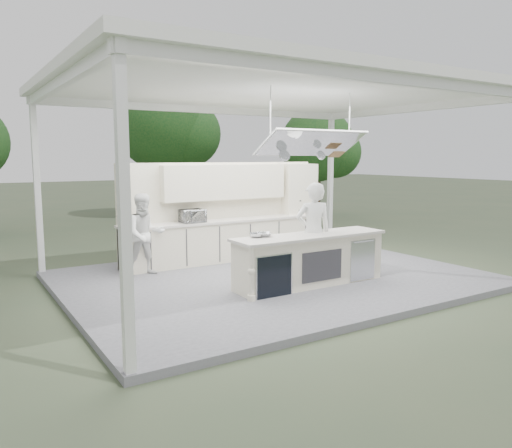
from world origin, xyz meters
TOP-DOWN VIEW (x-y plane):
  - ground at (0.00, 0.00)m, footprint 90.00×90.00m
  - stage_deck at (0.00, 0.00)m, footprint 8.00×6.00m
  - tent at (0.00, -0.01)m, footprint 8.20×6.20m
  - demo_island at (0.18, -0.91)m, footprint 3.10×0.79m
  - back_counter at (0.00, 1.90)m, footprint 5.08×0.72m
  - back_wall_unit at (0.44, 2.11)m, footprint 5.05×0.48m
  - tree_cluster at (-0.16, 9.77)m, footprint 19.55×9.40m
  - head_chef at (0.43, -0.70)m, footprint 0.80×0.66m
  - sous_chef at (-2.15, 1.47)m, footprint 0.84×0.67m
  - toaster_oven at (-0.95, 1.79)m, footprint 0.56×0.41m
  - bowl_large at (-0.66, -0.65)m, footprint 0.39×0.39m
  - bowl_small at (-0.83, -0.65)m, footprint 0.26×0.26m

SIDE VIEW (x-z plane):
  - ground at x=0.00m, z-range 0.00..0.00m
  - stage_deck at x=0.00m, z-range 0.00..0.12m
  - demo_island at x=0.18m, z-range 0.12..1.07m
  - back_counter at x=0.00m, z-range 0.12..1.07m
  - sous_chef at x=-2.15m, z-range 0.12..1.78m
  - head_chef at x=0.43m, z-range 0.12..2.02m
  - bowl_large at x=-0.66m, z-range 1.07..1.14m
  - bowl_small at x=-0.83m, z-range 1.07..1.15m
  - toaster_oven at x=-0.95m, z-range 1.07..1.36m
  - back_wall_unit at x=0.44m, z-range 0.45..2.70m
  - tree_cluster at x=-0.16m, z-range 0.36..6.21m
  - tent at x=0.00m, z-range 1.78..5.64m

